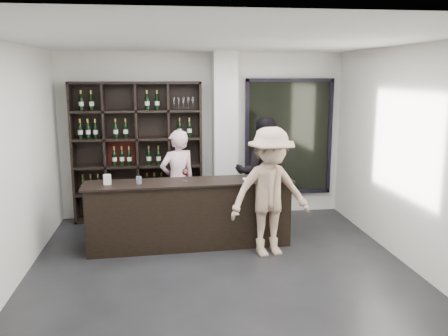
{
  "coord_description": "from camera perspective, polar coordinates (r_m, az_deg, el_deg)",
  "views": [
    {
      "loc": [
        -0.7,
        -5.62,
        2.51
      ],
      "look_at": [
        0.16,
        1.1,
        1.18
      ],
      "focal_mm": 38.0,
      "sensor_mm": 36.0,
      "label": 1
    }
  ],
  "objects": [
    {
      "name": "taster_pink",
      "position": [
        7.66,
        -5.58,
        -1.59
      ],
      "size": [
        0.71,
        0.61,
        1.66
      ],
      "primitive_type": "imported",
      "rotation": [
        0.0,
        0.0,
        3.56
      ],
      "color": "#CDA3B1",
      "rests_on": "floor"
    },
    {
      "name": "wine_glass",
      "position": [
        6.87,
        -4.69,
        -0.74
      ],
      "size": [
        0.12,
        0.12,
        0.21
      ],
      "primitive_type": null,
      "rotation": [
        0.0,
        0.0,
        -0.43
      ],
      "color": "white",
      "rests_on": "tasting_counter"
    },
    {
      "name": "glass_panel",
      "position": [
        8.68,
        7.79,
        3.7
      ],
      "size": [
        1.6,
        0.08,
        2.1
      ],
      "color": "black",
      "rests_on": "floor"
    },
    {
      "name": "structural_column",
      "position": [
        8.22,
        0.09,
        3.74
      ],
      "size": [
        0.4,
        0.4,
        2.9
      ],
      "primitive_type": "cube",
      "color": "silver",
      "rests_on": "floor"
    },
    {
      "name": "tasting_counter",
      "position": [
        7.02,
        -4.16,
        -5.53
      ],
      "size": [
        3.02,
        0.63,
        0.99
      ],
      "rotation": [
        0.0,
        0.0,
        0.05
      ],
      "color": "black",
      "rests_on": "floor"
    },
    {
      "name": "card_stand",
      "position": [
        6.84,
        -13.87,
        -1.36
      ],
      "size": [
        0.1,
        0.06,
        0.15
      ],
      "primitive_type": "cube",
      "rotation": [
        0.0,
        0.0,
        -0.08
      ],
      "color": "white",
      "rests_on": "tasting_counter"
    },
    {
      "name": "customer",
      "position": [
        6.62,
        5.57,
        -2.91
      ],
      "size": [
        1.28,
        0.89,
        1.82
      ],
      "primitive_type": "imported",
      "rotation": [
        0.0,
        0.0,
        0.2
      ],
      "color": "gray",
      "rests_on": "floor"
    },
    {
      "name": "taster_black",
      "position": [
        7.8,
        4.62,
        -0.63
      ],
      "size": [
        0.96,
        0.78,
        1.85
      ],
      "primitive_type": "imported",
      "rotation": [
        0.0,
        0.0,
        3.05
      ],
      "color": "black",
      "rests_on": "floor"
    },
    {
      "name": "spit_cup",
      "position": [
        6.81,
        -10.21,
        -1.45
      ],
      "size": [
        0.1,
        0.1,
        0.11
      ],
      "primitive_type": "cylinder",
      "rotation": [
        0.0,
        0.0,
        0.4
      ],
      "color": "#96A9BD",
      "rests_on": "tasting_counter"
    },
    {
      "name": "wine_shelf",
      "position": [
        8.3,
        -10.33,
        1.88
      ],
      "size": [
        2.2,
        0.35,
        2.4
      ],
      "primitive_type": null,
      "color": "black",
      "rests_on": "floor"
    },
    {
      "name": "napkin_stack",
      "position": [
        6.98,
        2.85,
        -1.34
      ],
      "size": [
        0.13,
        0.13,
        0.02
      ],
      "primitive_type": "cube",
      "rotation": [
        0.0,
        0.0,
        0.14
      ],
      "color": "white",
      "rests_on": "tasting_counter"
    },
    {
      "name": "floor",
      "position": [
        6.19,
        -0.19,
        -12.81
      ],
      "size": [
        5.0,
        5.5,
        0.01
      ],
      "primitive_type": "cube",
      "color": "black",
      "rests_on": "ground"
    }
  ]
}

